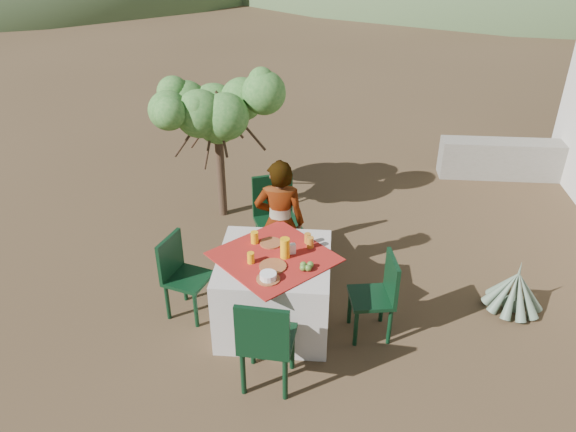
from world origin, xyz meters
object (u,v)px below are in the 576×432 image
object	(u,v)px
juice_pitcher	(285,248)
chair_near	(266,340)
chair_right	(379,293)
person	(280,223)
shrub_tree	(222,116)
chair_left	(181,273)
table	(274,290)
chair_far	(276,215)
agave	(515,291)

from	to	relation	value
juice_pitcher	chair_near	bearing A→B (deg)	-95.76
chair_right	person	world-z (taller)	person
chair_right	juice_pitcher	distance (m)	0.95
chair_near	shrub_tree	xyz separation A→B (m)	(-0.85, 2.93, 0.80)
chair_right	chair_left	bearing A→B (deg)	-104.14
shrub_tree	chair_left	bearing A→B (deg)	-92.22
table	shrub_tree	bearing A→B (deg)	111.64
person	shrub_tree	distance (m)	1.73
shrub_tree	chair_far	bearing A→B (deg)	-53.15
chair_near	shrub_tree	world-z (taller)	shrub_tree
person	juice_pitcher	world-z (taller)	person
chair_far	agave	world-z (taller)	chair_far
table	person	bearing A→B (deg)	91.06
juice_pitcher	chair_left	bearing A→B (deg)	174.87
chair_right	juice_pitcher	bearing A→B (deg)	-103.85
agave	juice_pitcher	xyz separation A→B (m)	(-2.24, -0.41, 0.65)
chair_far	person	world-z (taller)	person
chair_left	table	bearing A→B (deg)	-77.85
person	juice_pitcher	xyz separation A→B (m)	(0.11, -0.69, 0.16)
chair_left	shrub_tree	xyz separation A→B (m)	(0.08, 2.00, 0.85)
chair_right	shrub_tree	xyz separation A→B (m)	(-1.79, 2.16, 0.85)
chair_right	agave	distance (m)	1.48
chair_near	person	bearing A→B (deg)	-83.85
chair_near	person	world-z (taller)	person
chair_left	person	xyz separation A→B (m)	(0.89, 0.60, 0.24)
shrub_tree	juice_pitcher	world-z (taller)	shrub_tree
chair_left	agave	bearing A→B (deg)	-66.94
chair_left	person	distance (m)	1.10
chair_near	agave	distance (m)	2.65
table	chair_near	size ratio (longest dim) A/B	1.40
chair_left	chair_near	bearing A→B (deg)	-117.44
chair_right	person	distance (m)	1.26
chair_far	shrub_tree	distance (m)	1.44
chair_far	shrub_tree	xyz separation A→B (m)	(-0.73, 0.97, 0.77)
table	agave	world-z (taller)	table
chair_left	shrub_tree	size ratio (longest dim) A/B	0.50
chair_near	chair_left	distance (m)	1.31
table	chair_far	size ratio (longest dim) A/B	1.33
chair_right	juice_pitcher	size ratio (longest dim) A/B	4.30
chair_near	chair_right	size ratio (longest dim) A/B	1.12
juice_pitcher	shrub_tree	bearing A→B (deg)	113.93
chair_right	chair_near	bearing A→B (deg)	-60.49
chair_far	chair_near	distance (m)	1.96
chair_left	chair_right	world-z (taller)	chair_left
person	juice_pitcher	bearing A→B (deg)	97.92
chair_far	shrub_tree	size ratio (longest dim) A/B	0.59
juice_pitcher	table	bearing A→B (deg)	176.62
chair_far	juice_pitcher	world-z (taller)	chair_far
chair_near	juice_pitcher	world-z (taller)	juice_pitcher
chair_left	shrub_tree	bearing A→B (deg)	15.26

